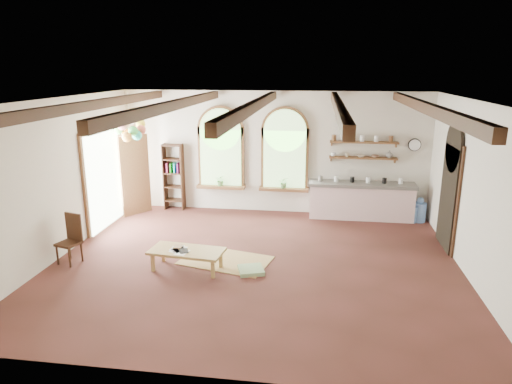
% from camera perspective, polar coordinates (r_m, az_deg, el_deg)
% --- Properties ---
extents(floor, '(8.00, 8.00, 0.00)m').
position_cam_1_polar(floor, '(9.19, -0.17, -8.93)').
color(floor, '#562923').
rests_on(floor, ground).
extents(ceiling_beams, '(6.20, 6.80, 0.18)m').
position_cam_1_polar(ceiling_beams, '(8.40, -0.19, 10.72)').
color(ceiling_beams, '#3A2112').
rests_on(ceiling_beams, ceiling).
extents(window_left, '(1.30, 0.28, 2.20)m').
position_cam_1_polar(window_left, '(12.19, -4.42, 5.16)').
color(window_left, brown).
rests_on(window_left, floor).
extents(window_right, '(1.30, 0.28, 2.20)m').
position_cam_1_polar(window_right, '(11.94, 3.60, 4.97)').
color(window_right, brown).
rests_on(window_right, floor).
extents(left_doorway, '(0.10, 1.90, 2.50)m').
position_cam_1_polar(left_doorway, '(11.63, -18.50, 1.48)').
color(left_doorway, brown).
rests_on(left_doorway, floor).
extents(right_doorway, '(0.10, 1.30, 2.40)m').
position_cam_1_polar(right_doorway, '(10.52, 22.91, -0.64)').
color(right_doorway, black).
rests_on(right_doorway, floor).
extents(kitchen_counter, '(2.68, 0.62, 0.94)m').
position_cam_1_polar(kitchen_counter, '(12.01, 12.98, -1.02)').
color(kitchen_counter, white).
rests_on(kitchen_counter, floor).
extents(wall_shelf_lower, '(1.70, 0.24, 0.04)m').
position_cam_1_polar(wall_shelf_lower, '(11.93, 13.22, 4.18)').
color(wall_shelf_lower, brown).
rests_on(wall_shelf_lower, wall_back).
extents(wall_shelf_upper, '(1.70, 0.24, 0.04)m').
position_cam_1_polar(wall_shelf_upper, '(11.86, 13.34, 6.07)').
color(wall_shelf_upper, brown).
rests_on(wall_shelf_upper, wall_back).
extents(wall_clock, '(0.32, 0.04, 0.32)m').
position_cam_1_polar(wall_clock, '(12.12, 19.21, 5.58)').
color(wall_clock, black).
rests_on(wall_clock, wall_back).
extents(bookshelf, '(0.53, 0.32, 1.80)m').
position_cam_1_polar(bookshelf, '(12.58, -10.25, 1.87)').
color(bookshelf, '#3A2112').
rests_on(bookshelf, floor).
extents(coffee_table, '(1.47, 0.80, 0.40)m').
position_cam_1_polar(coffee_table, '(8.90, -8.66, -7.45)').
color(coffee_table, '#A9864D').
rests_on(coffee_table, floor).
extents(side_chair, '(0.49, 0.49, 0.99)m').
position_cam_1_polar(side_chair, '(9.85, -22.22, -6.62)').
color(side_chair, '#3A2112').
rests_on(side_chair, floor).
extents(floor_mat, '(1.94, 1.45, 0.02)m').
position_cam_1_polar(floor_mat, '(9.33, -3.82, -8.52)').
color(floor_mat, tan).
rests_on(floor_mat, floor).
extents(floor_cushion, '(0.58, 0.58, 0.08)m').
position_cam_1_polar(floor_cushion, '(8.82, -0.63, -9.73)').
color(floor_cushion, '#83A26F').
rests_on(floor_cushion, floor).
extents(water_jug_a, '(0.33, 0.33, 0.63)m').
position_cam_1_polar(water_jug_a, '(12.21, 19.75, -2.26)').
color(water_jug_a, '#5B86C3').
rests_on(water_jug_a, floor).
extents(water_jug_b, '(0.27, 0.27, 0.52)m').
position_cam_1_polar(water_jug_b, '(12.13, 18.91, -2.55)').
color(water_jug_b, '#5B86C3').
rests_on(water_jug_b, floor).
extents(balloon_cluster, '(0.80, 0.88, 1.15)m').
position_cam_1_polar(balloon_cluster, '(11.64, -15.49, 7.64)').
color(balloon_cluster, white).
rests_on(balloon_cluster, floor).
extents(table_book, '(0.19, 0.25, 0.02)m').
position_cam_1_polar(table_book, '(9.07, -10.25, -6.70)').
color(table_book, olive).
rests_on(table_book, coffee_table).
extents(tablet, '(0.25, 0.28, 0.01)m').
position_cam_1_polar(tablet, '(8.83, -9.03, -7.28)').
color(tablet, black).
rests_on(tablet, coffee_table).
extents(potted_plant_left, '(0.27, 0.23, 0.30)m').
position_cam_1_polar(potted_plant_left, '(12.25, -4.45, 1.47)').
color(potted_plant_left, '#598C4C').
rests_on(potted_plant_left, window_left).
extents(potted_plant_right, '(0.27, 0.23, 0.30)m').
position_cam_1_polar(potted_plant_right, '(12.01, 3.50, 1.21)').
color(potted_plant_right, '#598C4C').
rests_on(potted_plant_right, window_right).
extents(shelf_cup_a, '(0.12, 0.10, 0.10)m').
position_cam_1_polar(shelf_cup_a, '(11.87, 9.63, 4.65)').
color(shelf_cup_a, white).
rests_on(shelf_cup_a, wall_shelf_lower).
extents(shelf_cup_b, '(0.10, 0.10, 0.09)m').
position_cam_1_polar(shelf_cup_b, '(11.89, 11.32, 4.57)').
color(shelf_cup_b, beige).
rests_on(shelf_cup_b, wall_shelf_lower).
extents(shelf_bowl_a, '(0.22, 0.22, 0.05)m').
position_cam_1_polar(shelf_bowl_a, '(11.92, 13.00, 4.41)').
color(shelf_bowl_a, beige).
rests_on(shelf_bowl_a, wall_shelf_lower).
extents(shelf_bowl_b, '(0.20, 0.20, 0.06)m').
position_cam_1_polar(shelf_bowl_b, '(11.95, 14.67, 4.35)').
color(shelf_bowl_b, '#8C664C').
rests_on(shelf_bowl_b, wall_shelf_lower).
extents(shelf_vase, '(0.18, 0.18, 0.19)m').
position_cam_1_polar(shelf_vase, '(11.99, 16.36, 4.58)').
color(shelf_vase, slate).
rests_on(shelf_vase, wall_shelf_lower).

